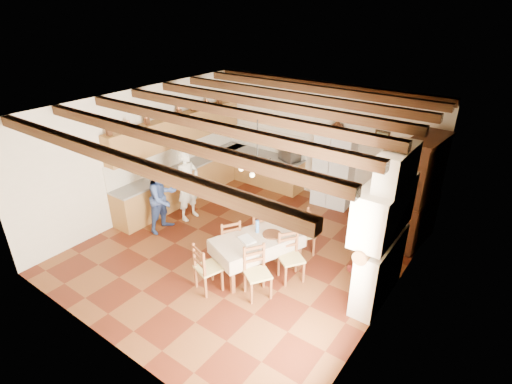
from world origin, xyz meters
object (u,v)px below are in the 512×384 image
hutch (419,192)px  person_woman_red (366,231)px  chair_right_near (258,273)px  person_woman_blue (163,198)px  chair_left_near (229,239)px  chair_end_near (208,267)px  chair_end_far (303,233)px  chair_right_far (291,258)px  person_man (188,185)px  refrigerator (335,169)px  dining_table (257,241)px  chair_left_far (258,229)px  microwave (289,155)px

hutch → person_woman_red: bearing=-100.1°
chair_right_near → person_woman_blue: size_ratio=0.60×
chair_left_near → chair_end_near: (0.29, -0.92, 0.00)m
chair_end_near → chair_end_far: (0.79, 2.00, 0.00)m
chair_end_far → person_woman_red: bearing=44.1°
chair_right_far → person_man: person_man is taller
refrigerator → dining_table: refrigerator is taller
person_woman_blue → chair_left_far: bearing=-78.1°
person_woman_blue → refrigerator: bearing=-38.7°
chair_left_near → chair_left_far: same height
chair_left_far → chair_end_near: (0.03, -1.56, 0.00)m
refrigerator → microwave: 1.30m
hutch → microwave: size_ratio=4.34×
hutch → chair_end_near: 4.58m
chair_left_far → microwave: size_ratio=1.76×
chair_end_far → person_woman_blue: 3.19m
person_man → person_woman_red: bearing=-82.6°
microwave → person_woman_red: bearing=-16.0°
dining_table → chair_end_near: bearing=-109.7°
chair_right_near → chair_end_far: size_ratio=1.00×
refrigerator → chair_end_near: size_ratio=1.94×
refrigerator → chair_right_near: 4.13m
chair_left_far → chair_right_far: bearing=96.2°
chair_right_near → chair_right_far: size_ratio=1.00×
refrigerator → hutch: bearing=-20.8°
person_woman_blue → microwave: bearing=-22.7°
refrigerator → microwave: (-1.29, -0.10, 0.12)m
chair_left_near → chair_end_near: size_ratio=1.00×
chair_left_far → person_woman_red: (2.04, 0.60, 0.41)m
hutch → chair_left_near: (-2.76, -2.87, -0.71)m
chair_right_near → chair_end_near: size_ratio=1.00×
chair_end_far → person_man: size_ratio=0.55×
dining_table → chair_left_far: bearing=124.5°
chair_end_near → chair_end_far: 2.15m
person_man → hutch: bearing=-64.7°
chair_right_near → chair_end_near: (-0.82, -0.38, 0.00)m
dining_table → chair_left_far: (-0.39, 0.57, -0.17)m
hutch → chair_left_near: size_ratio=2.47×
person_woman_blue → chair_right_far: bearing=-90.6°
chair_right_far → person_woman_red: person_woman_red is taller
chair_left_near → chair_right_far: same height
dining_table → chair_end_near: 1.07m
person_woman_blue → chair_end_far: bearing=-74.4°
dining_table → person_woman_red: bearing=35.3°
person_woman_blue → chair_end_near: bearing=-116.8°
refrigerator → chair_right_far: size_ratio=1.94×
chair_right_far → person_man: size_ratio=0.55×
hutch → chair_left_near: hutch is taller
microwave → chair_right_far: bearing=-37.6°
hutch → dining_table: hutch is taller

